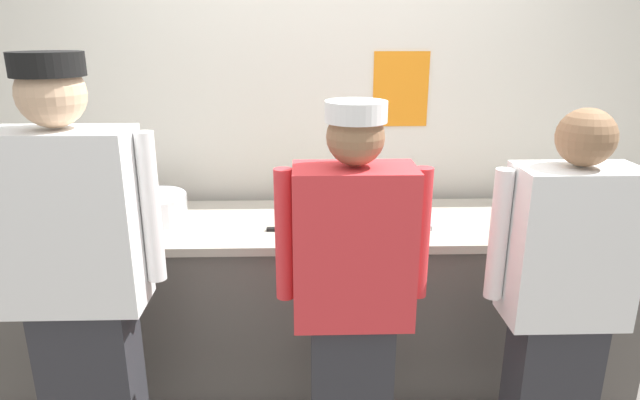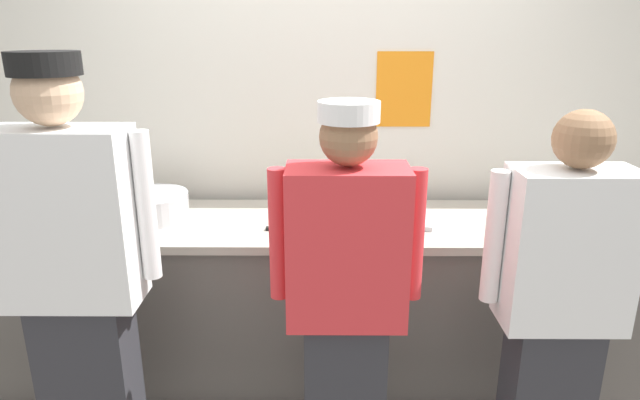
{
  "view_description": "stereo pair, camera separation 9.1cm",
  "coord_description": "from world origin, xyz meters",
  "px_view_note": "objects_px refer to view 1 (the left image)",
  "views": [
    {
      "loc": [
        -0.08,
        -2.21,
        1.84
      ],
      "look_at": [
        -0.0,
        0.36,
        1.02
      ],
      "focal_mm": 30.44,
      "sensor_mm": 36.0,
      "label": 1
    },
    {
      "loc": [
        0.01,
        -2.21,
        1.84
      ],
      "look_at": [
        -0.0,
        0.36,
        1.02
      ],
      "focal_mm": 30.44,
      "sensor_mm": 36.0,
      "label": 2
    }
  ],
  "objects_px": {
    "ramekin_green_sauce": "(574,202)",
    "ramekin_red_sauce": "(559,223)",
    "ramekin_yellow_sauce": "(516,205)",
    "chefs_knife": "(290,230)",
    "sheet_tray": "(384,217)",
    "chef_near_left": "(79,279)",
    "chef_center": "(352,297)",
    "plate_stack_front": "(554,208)",
    "chef_far_right": "(561,301)",
    "mixing_bowl_steel": "(147,208)",
    "squeeze_bottle_primary": "(304,194)"
  },
  "relations": [
    {
      "from": "chef_center",
      "to": "plate_stack_front",
      "type": "distance_m",
      "value": 1.37
    },
    {
      "from": "chefs_knife",
      "to": "mixing_bowl_steel",
      "type": "bearing_deg",
      "value": 165.95
    },
    {
      "from": "mixing_bowl_steel",
      "to": "squeeze_bottle_primary",
      "type": "bearing_deg",
      "value": 6.72
    },
    {
      "from": "plate_stack_front",
      "to": "chefs_knife",
      "type": "xyz_separation_m",
      "value": [
        -1.37,
        -0.21,
        -0.03
      ]
    },
    {
      "from": "chef_center",
      "to": "mixing_bowl_steel",
      "type": "distance_m",
      "value": 1.24
    },
    {
      "from": "plate_stack_front",
      "to": "chef_far_right",
      "type": "bearing_deg",
      "value": -111.49
    },
    {
      "from": "chef_far_right",
      "to": "chefs_knife",
      "type": "distance_m",
      "value": 1.22
    },
    {
      "from": "squeeze_bottle_primary",
      "to": "ramekin_yellow_sauce",
      "type": "distance_m",
      "value": 1.14
    },
    {
      "from": "ramekin_green_sauce",
      "to": "chefs_knife",
      "type": "distance_m",
      "value": 1.58
    },
    {
      "from": "ramekin_red_sauce",
      "to": "plate_stack_front",
      "type": "bearing_deg",
      "value": 73.32
    },
    {
      "from": "ramekin_red_sauce",
      "to": "chefs_knife",
      "type": "xyz_separation_m",
      "value": [
        -1.32,
        -0.02,
        -0.01
      ]
    },
    {
      "from": "mixing_bowl_steel",
      "to": "squeeze_bottle_primary",
      "type": "height_order",
      "value": "squeeze_bottle_primary"
    },
    {
      "from": "ramekin_yellow_sauce",
      "to": "ramekin_red_sauce",
      "type": "bearing_deg",
      "value": -68.46
    },
    {
      "from": "chef_near_left",
      "to": "ramekin_red_sauce",
      "type": "relative_size",
      "value": 18.49
    },
    {
      "from": "squeeze_bottle_primary",
      "to": "ramekin_yellow_sauce",
      "type": "height_order",
      "value": "squeeze_bottle_primary"
    },
    {
      "from": "chef_center",
      "to": "ramekin_yellow_sauce",
      "type": "height_order",
      "value": "chef_center"
    },
    {
      "from": "chef_near_left",
      "to": "chef_far_right",
      "type": "relative_size",
      "value": 1.12
    },
    {
      "from": "chefs_knife",
      "to": "plate_stack_front",
      "type": "bearing_deg",
      "value": 8.51
    },
    {
      "from": "ramekin_green_sauce",
      "to": "plate_stack_front",
      "type": "bearing_deg",
      "value": -143.07
    },
    {
      "from": "chef_near_left",
      "to": "ramekin_red_sauce",
      "type": "bearing_deg",
      "value": 16.02
    },
    {
      "from": "chef_center",
      "to": "plate_stack_front",
      "type": "height_order",
      "value": "chef_center"
    },
    {
      "from": "chef_center",
      "to": "squeeze_bottle_primary",
      "type": "bearing_deg",
      "value": 102.11
    },
    {
      "from": "ramekin_red_sauce",
      "to": "ramekin_green_sauce",
      "type": "xyz_separation_m",
      "value": [
        0.22,
        0.31,
        0.0
      ]
    },
    {
      "from": "plate_stack_front",
      "to": "ramekin_red_sauce",
      "type": "bearing_deg",
      "value": -106.68
    },
    {
      "from": "ramekin_red_sauce",
      "to": "ramekin_green_sauce",
      "type": "height_order",
      "value": "ramekin_green_sauce"
    },
    {
      "from": "ramekin_green_sauce",
      "to": "ramekin_red_sauce",
      "type": "bearing_deg",
      "value": -125.47
    },
    {
      "from": "plate_stack_front",
      "to": "ramekin_red_sauce",
      "type": "relative_size",
      "value": 2.24
    },
    {
      "from": "mixing_bowl_steel",
      "to": "squeeze_bottle_primary",
      "type": "relative_size",
      "value": 1.85
    },
    {
      "from": "chef_far_right",
      "to": "mixing_bowl_steel",
      "type": "relative_size",
      "value": 4.0
    },
    {
      "from": "chef_near_left",
      "to": "sheet_tray",
      "type": "relative_size",
      "value": 3.75
    },
    {
      "from": "plate_stack_front",
      "to": "ramekin_green_sauce",
      "type": "xyz_separation_m",
      "value": [
        0.17,
        0.13,
        -0.01
      ]
    },
    {
      "from": "chef_far_right",
      "to": "chefs_knife",
      "type": "bearing_deg",
      "value": 150.68
    },
    {
      "from": "chef_near_left",
      "to": "chef_far_right",
      "type": "xyz_separation_m",
      "value": [
        1.83,
        -0.01,
        -0.11
      ]
    },
    {
      "from": "chef_center",
      "to": "plate_stack_front",
      "type": "bearing_deg",
      "value": 34.87
    },
    {
      "from": "chef_center",
      "to": "chefs_knife",
      "type": "height_order",
      "value": "chef_center"
    },
    {
      "from": "ramekin_yellow_sauce",
      "to": "ramekin_green_sauce",
      "type": "distance_m",
      "value": 0.33
    },
    {
      "from": "ramekin_green_sauce",
      "to": "chef_center",
      "type": "bearing_deg",
      "value": -144.86
    },
    {
      "from": "ramekin_yellow_sauce",
      "to": "ramekin_green_sauce",
      "type": "relative_size",
      "value": 1.02
    },
    {
      "from": "chef_far_right",
      "to": "ramekin_yellow_sauce",
      "type": "distance_m",
      "value": 0.91
    },
    {
      "from": "chef_far_right",
      "to": "squeeze_bottle_primary",
      "type": "height_order",
      "value": "chef_far_right"
    },
    {
      "from": "chef_center",
      "to": "ramekin_green_sauce",
      "type": "bearing_deg",
      "value": 35.14
    },
    {
      "from": "sheet_tray",
      "to": "chef_near_left",
      "type": "bearing_deg",
      "value": -149.37
    },
    {
      "from": "chef_center",
      "to": "chefs_knife",
      "type": "xyz_separation_m",
      "value": [
        -0.25,
        0.58,
        0.06
      ]
    },
    {
      "from": "plate_stack_front",
      "to": "sheet_tray",
      "type": "relative_size",
      "value": 0.45
    },
    {
      "from": "chef_center",
      "to": "chef_far_right",
      "type": "distance_m",
      "value": 0.81
    },
    {
      "from": "mixing_bowl_steel",
      "to": "chef_center",
      "type": "bearing_deg",
      "value": -37.84
    },
    {
      "from": "chef_near_left",
      "to": "ramekin_green_sauce",
      "type": "xyz_separation_m",
      "value": [
        2.31,
        0.91,
        -0.01
      ]
    },
    {
      "from": "chef_near_left",
      "to": "ramekin_green_sauce",
      "type": "bearing_deg",
      "value": 21.54
    },
    {
      "from": "plate_stack_front",
      "to": "mixing_bowl_steel",
      "type": "relative_size",
      "value": 0.54
    },
    {
      "from": "ramekin_yellow_sauce",
      "to": "chefs_knife",
      "type": "xyz_separation_m",
      "value": [
        -1.21,
        -0.3,
        -0.02
      ]
    }
  ]
}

